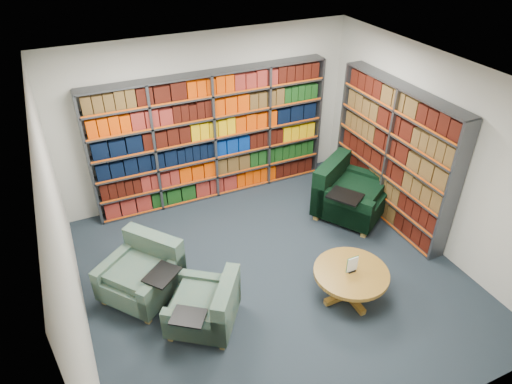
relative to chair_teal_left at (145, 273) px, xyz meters
name	(u,v)px	position (x,y,z in m)	size (l,w,h in m)	color
room_shell	(276,193)	(1.68, -0.45, 1.08)	(5.02, 5.02, 2.82)	black
bookshelf_back	(213,138)	(1.68, 1.89, 0.78)	(4.00, 0.28, 2.20)	#47494F
bookshelf_right	(392,155)	(4.03, 0.15, 0.78)	(0.28, 2.50, 2.20)	#47494F
chair_teal_left	(145,273)	(0.00, 0.00, 0.00)	(1.21, 1.22, 0.79)	#04323E
chair_green_right	(346,195)	(3.43, 0.40, 0.05)	(1.39, 1.39, 0.92)	black
chair_teal_front	(209,308)	(0.57, -0.90, -0.03)	(1.09, 1.09, 0.71)	#04323E
coffee_table	(351,277)	(2.40, -1.23, 0.05)	(0.97, 0.97, 0.68)	#A16F23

